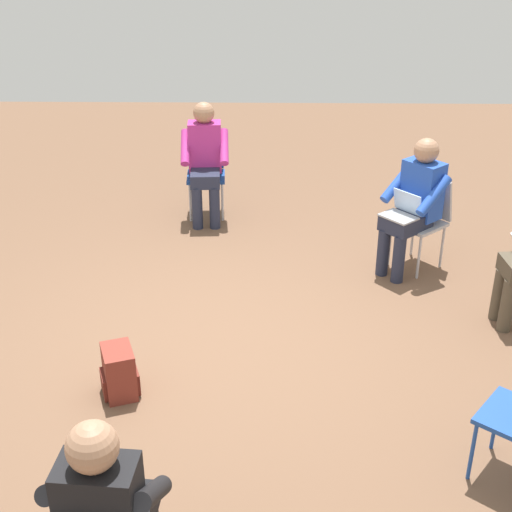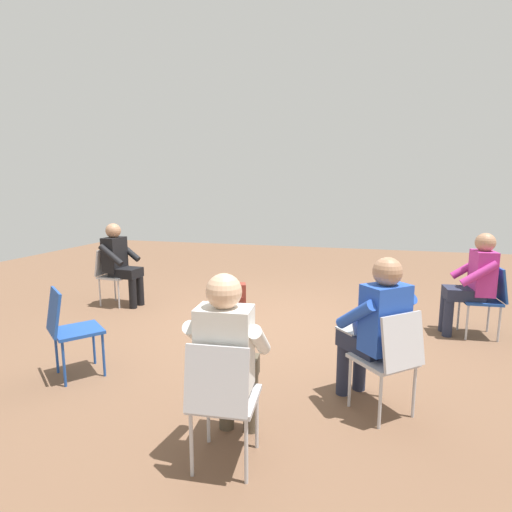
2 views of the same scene
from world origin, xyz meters
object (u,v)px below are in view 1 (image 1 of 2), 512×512
person_with_laptop (414,200)px  person_in_magenta (205,156)px  chair_southwest (424,215)px  backpack_near_laptop_user (119,374)px  person_in_black (109,509)px  chair_south (206,169)px

person_with_laptop → person_in_magenta: same height
chair_southwest → backpack_near_laptop_user: size_ratio=2.36×
person_in_black → backpack_near_laptop_user: 1.82m
chair_southwest → person_in_black: person_in_black is taller
person_in_black → chair_south: bearing=94.2°
chair_south → person_in_black: bearing=86.2°
backpack_near_laptop_user → person_in_black: bearing=100.7°
chair_south → backpack_near_laptop_user: 3.26m
person_in_black → backpack_near_laptop_user: bearing=105.2°
chair_south → person_with_laptop: size_ratio=0.69×
backpack_near_laptop_user → chair_south: bearing=-96.2°
chair_south → person_in_black: (0.02, 4.93, 0.20)m
person_in_black → person_in_magenta: 4.77m
person_in_black → chair_southwest: bearing=64.8°
chair_southwest → chair_south: size_ratio=1.00×
person_in_magenta → backpack_near_laptop_user: 3.12m
chair_south → person_in_black: size_ratio=0.69×
person_with_laptop → person_in_black: 4.13m
chair_southwest → person_with_laptop: person_with_laptop is taller
backpack_near_laptop_user → person_in_magenta: bearing=-96.7°
chair_south → person_with_laptop: (-1.97, 1.32, 0.20)m
chair_south → person_with_laptop: person_with_laptop is taller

